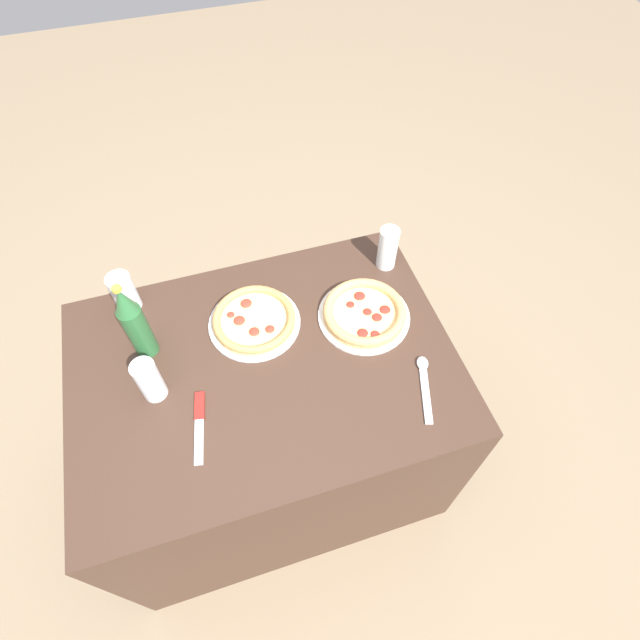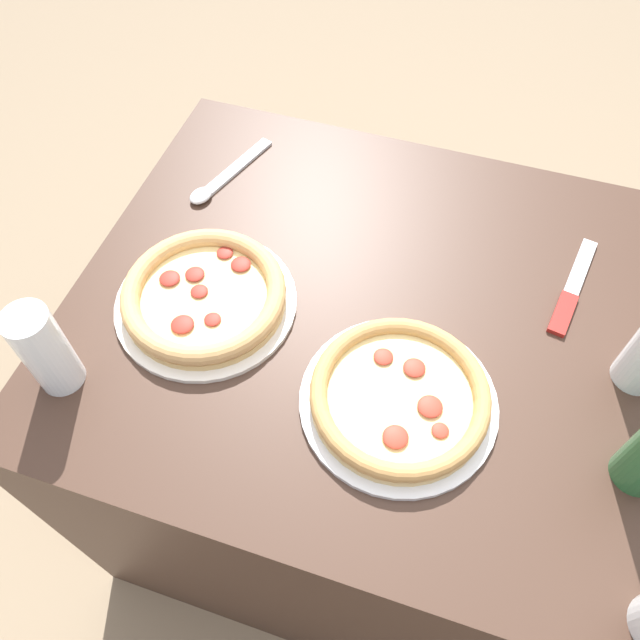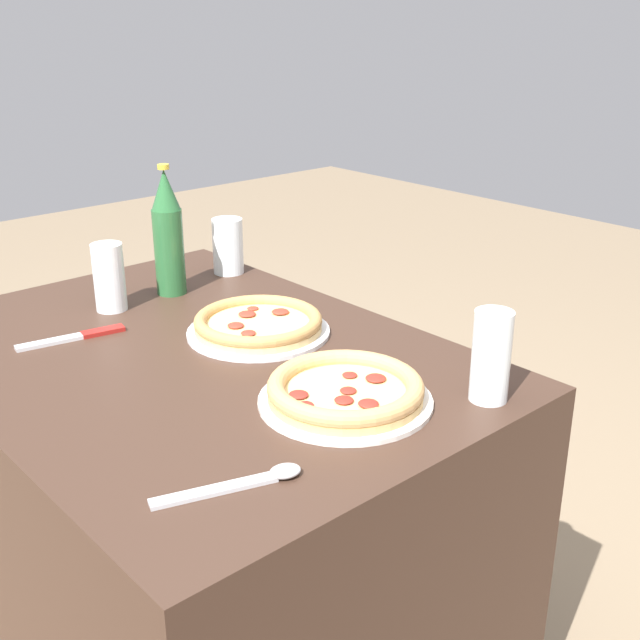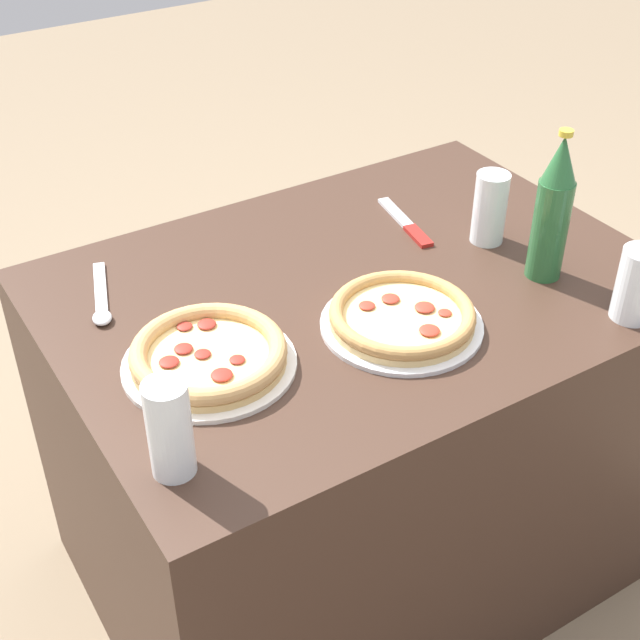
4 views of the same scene
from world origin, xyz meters
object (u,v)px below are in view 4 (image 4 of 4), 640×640
(knife, at_px, (407,224))
(glass_cola, at_px, (170,433))
(glass_orange_juice, at_px, (637,287))
(beer_bottle, at_px, (553,210))
(pizza_salami, at_px, (402,317))
(pizza_pepperoni, at_px, (209,356))
(glass_red_wine, at_px, (491,213))
(spoon, at_px, (101,303))

(knife, bearing_deg, glass_cola, 29.27)
(glass_orange_juice, xyz_separation_m, beer_bottle, (0.03, -0.17, 0.07))
(pizza_salami, xyz_separation_m, glass_cola, (0.45, 0.10, 0.05))
(pizza_pepperoni, height_order, glass_orange_juice, glass_orange_juice)
(pizza_salami, distance_m, glass_red_wine, 0.33)
(glass_cola, bearing_deg, knife, -150.73)
(pizza_pepperoni, distance_m, glass_cola, 0.23)
(glass_orange_juice, bearing_deg, pizza_salami, -27.49)
(pizza_pepperoni, height_order, glass_cola, glass_cola)
(glass_cola, bearing_deg, pizza_salami, -167.12)
(knife, bearing_deg, beer_bottle, 110.65)
(knife, bearing_deg, spoon, -5.05)
(pizza_pepperoni, bearing_deg, beer_bottle, 172.98)
(glass_orange_juice, bearing_deg, knife, -73.05)
(glass_red_wine, height_order, beer_bottle, beer_bottle)
(pizza_salami, relative_size, pizza_pepperoni, 0.99)
(pizza_salami, xyz_separation_m, knife, (-0.20, -0.26, -0.02))
(pizza_pepperoni, relative_size, knife, 1.36)
(glass_cola, distance_m, beer_bottle, 0.76)
(glass_orange_juice, bearing_deg, pizza_pepperoni, -20.92)
(glass_cola, xyz_separation_m, glass_red_wine, (-0.75, -0.24, -0.00))
(pizza_salami, bearing_deg, spoon, -38.81)
(glass_orange_juice, height_order, glass_red_wine, glass_red_wine)
(glass_orange_juice, relative_size, glass_cola, 0.86)
(glass_red_wine, bearing_deg, spoon, -14.64)
(spoon, bearing_deg, glass_red_wine, 165.36)
(knife, bearing_deg, glass_red_wine, 126.44)
(glass_orange_juice, xyz_separation_m, knife, (0.13, -0.44, -0.05))
(beer_bottle, xyz_separation_m, spoon, (0.70, -0.32, -0.12))
(pizza_salami, relative_size, glass_orange_juice, 2.12)
(pizza_pepperoni, xyz_separation_m, spoon, (0.08, -0.24, -0.02))
(glass_orange_juice, relative_size, beer_bottle, 0.46)
(pizza_pepperoni, distance_m, beer_bottle, 0.63)
(pizza_salami, xyz_separation_m, spoon, (0.39, -0.32, -0.01))
(glass_orange_juice, bearing_deg, glass_cola, -5.34)
(pizza_salami, distance_m, pizza_pepperoni, 0.32)
(glass_orange_juice, xyz_separation_m, glass_cola, (0.79, -0.07, 0.01))
(glass_red_wine, bearing_deg, pizza_salami, 24.38)
(glass_cola, bearing_deg, glass_red_wine, -162.33)
(knife, bearing_deg, pizza_salami, 52.17)
(pizza_pepperoni, relative_size, beer_bottle, 0.98)
(spoon, bearing_deg, beer_bottle, 155.39)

